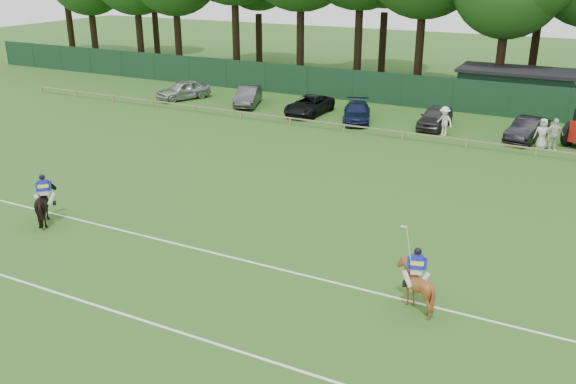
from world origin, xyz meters
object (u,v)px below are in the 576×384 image
Objects in this scene: sedan_grey at (248,96)px; sedan_navy at (357,112)px; sedan_silver at (183,90)px; spectator_mid at (554,135)px; hatch_grey at (435,117)px; suv_black at (309,105)px; horse_dark at (46,205)px; horse_chestnut at (415,286)px; spectator_right at (542,134)px; estate_black at (527,129)px; utility_shed at (515,89)px; spectator_left at (444,121)px.

sedan_grey reaches higher than sedan_navy.
spectator_mid is (28.17, -1.63, 0.22)m from sedan_silver.
spectator_mid reaches higher than hatch_grey.
suv_black reaches higher than sedan_navy.
horse_dark is 0.44× the size of sedan_grey.
sedan_silver is 28.22m from spectator_mid.
sedan_navy is (-10.57, 22.18, -0.14)m from horse_chestnut.
spectator_right reaches higher than suv_black.
sedan_grey is at bearing 28.23° from sedan_silver.
suv_black is 1.11× the size of estate_black.
horse_chestnut reaches higher than suv_black.
utility_shed is (24.47, 8.72, 0.77)m from sedan_silver.
spectator_left reaches higher than estate_black.
spectator_left is at bearing -27.07° from sedan_navy.
spectator_right is 10.73m from utility_shed.
spectator_mid is (1.65, -1.63, 0.26)m from estate_black.
utility_shed reaches higher than hatch_grey.
spectator_right is at bearing -25.64° from sedan_grey.
sedan_grey is at bearing -164.74° from spectator_left.
horse_dark is 28.54m from estate_black.
sedan_navy is 0.54× the size of utility_shed.
estate_black is at bearing -106.45° from horse_chestnut.
sedan_grey is at bearing -125.17° from horse_dark.
estate_black is at bearing 35.57° from spectator_left.
spectator_right reaches higher than sedan_grey.
sedan_grey is 2.27× the size of spectator_mid.
sedan_navy is at bearing -135.33° from utility_shed.
horse_chestnut is 0.37× the size of estate_black.
suv_black is 16.92m from spectator_mid.
horse_chestnut is 0.33× the size of suv_black.
sedan_navy is 5.38m from hatch_grey.
estate_black is at bearing 1.98° from suv_black.
sedan_navy is at bearing -79.19° from horse_chestnut.
horse_dark is 23.16m from suv_black.
hatch_grey reaches higher than estate_black.
sedan_grey is 5.51m from suv_black.
horse_chestnut is at bearing -57.30° from spectator_left.
sedan_grey is 21.78m from spectator_right.
utility_shed is (-1.34, 31.31, 0.74)m from horse_chestnut.
sedan_grey is at bearing 177.33° from suv_black.
horse_dark is at bearing -96.98° from spectator_left.
spectator_right is (16.19, -1.56, 0.26)m from suv_black.
hatch_grey is 2.27× the size of spectator_right.
estate_black is at bearing -21.63° from sedan_grey.
spectator_mid reaches higher than estate_black.
sedan_grey is 0.92× the size of suv_black.
spectator_left is (15.73, -1.71, 0.22)m from sedan_grey.
horse_dark is at bearing -113.82° from estate_black.
sedan_silver is 0.54× the size of utility_shed.
suv_black is at bearing -146.46° from utility_shed.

